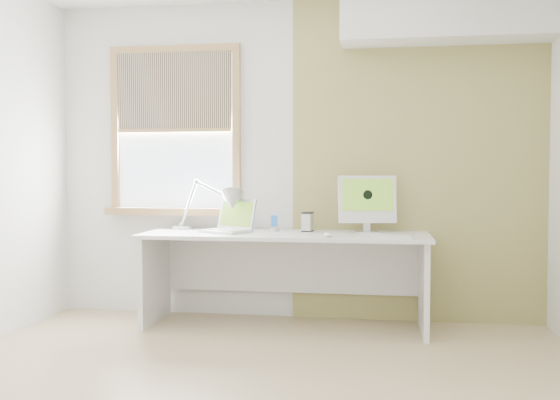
% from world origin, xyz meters
% --- Properties ---
extents(room, '(4.04, 3.54, 2.64)m').
position_xyz_m(room, '(0.00, 0.00, 1.30)').
color(room, tan).
rests_on(room, ground).
extents(accent_wall, '(2.00, 0.02, 2.60)m').
position_xyz_m(accent_wall, '(1.00, 1.74, 1.30)').
color(accent_wall, '#9E994C').
rests_on(accent_wall, room).
extents(soffit, '(1.60, 0.40, 0.42)m').
position_xyz_m(soffit, '(1.20, 1.57, 2.40)').
color(soffit, white).
rests_on(soffit, room).
extents(window, '(1.20, 0.14, 1.42)m').
position_xyz_m(window, '(-1.00, 1.71, 1.54)').
color(window, '#A37843').
rests_on(window, room).
extents(desk, '(2.20, 0.70, 0.73)m').
position_xyz_m(desk, '(-0.01, 1.44, 0.53)').
color(desk, white).
rests_on(desk, room).
extents(desk_lamp, '(0.69, 0.42, 0.41)m').
position_xyz_m(desk_lamp, '(-0.53, 1.47, 0.95)').
color(desk_lamp, silver).
rests_on(desk_lamp, desk).
extents(laptop, '(0.46, 0.44, 0.26)m').
position_xyz_m(laptop, '(-0.45, 1.42, 0.79)').
color(laptop, silver).
rests_on(laptop, desk).
extents(phone_dock, '(0.08, 0.08, 0.14)m').
position_xyz_m(phone_dock, '(-0.12, 1.50, 0.77)').
color(phone_dock, silver).
rests_on(phone_dock, desk).
extents(external_drive, '(0.09, 0.13, 0.15)m').
position_xyz_m(external_drive, '(0.14, 1.54, 0.81)').
color(external_drive, silver).
rests_on(external_drive, desk).
extents(imac, '(0.46, 0.19, 0.44)m').
position_xyz_m(imac, '(0.61, 1.54, 0.98)').
color(imac, silver).
rests_on(imac, desk).
extents(keyboard, '(0.41, 0.16, 0.02)m').
position_xyz_m(keyboard, '(0.75, 1.16, 0.74)').
color(keyboard, white).
rests_on(keyboard, desk).
extents(mouse, '(0.09, 0.12, 0.03)m').
position_xyz_m(mouse, '(0.34, 1.16, 0.75)').
color(mouse, white).
rests_on(mouse, desk).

